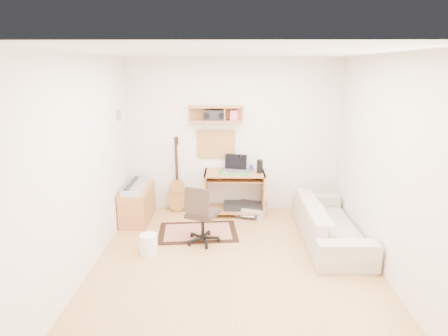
{
  "coord_description": "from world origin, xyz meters",
  "views": [
    {
      "loc": [
        -0.07,
        -4.3,
        2.45
      ],
      "look_at": [
        -0.15,
        1.05,
        1.0
      ],
      "focal_mm": 30.05,
      "sensor_mm": 36.0,
      "label": 1
    }
  ],
  "objects_px": {
    "cabinet": "(137,204)",
    "sofa": "(330,216)",
    "printer": "(251,210)",
    "desk": "(234,193)",
    "task_chair": "(203,214)"
  },
  "relations": [
    {
      "from": "task_chair",
      "to": "sofa",
      "type": "relative_size",
      "value": 0.45
    },
    {
      "from": "printer",
      "to": "sofa",
      "type": "relative_size",
      "value": 0.24
    },
    {
      "from": "task_chair",
      "to": "cabinet",
      "type": "height_order",
      "value": "task_chair"
    },
    {
      "from": "cabinet",
      "to": "printer",
      "type": "xyz_separation_m",
      "value": [
        1.89,
        0.26,
        -0.19
      ]
    },
    {
      "from": "task_chair",
      "to": "cabinet",
      "type": "distance_m",
      "value": 1.4
    },
    {
      "from": "desk",
      "to": "task_chair",
      "type": "distance_m",
      "value": 1.17
    },
    {
      "from": "desk",
      "to": "sofa",
      "type": "relative_size",
      "value": 0.51
    },
    {
      "from": "task_chair",
      "to": "printer",
      "type": "distance_m",
      "value": 1.35
    },
    {
      "from": "printer",
      "to": "sofa",
      "type": "bearing_deg",
      "value": -25.62
    },
    {
      "from": "desk",
      "to": "cabinet",
      "type": "height_order",
      "value": "desk"
    },
    {
      "from": "task_chair",
      "to": "cabinet",
      "type": "bearing_deg",
      "value": 164.14
    },
    {
      "from": "cabinet",
      "to": "sofa",
      "type": "height_order",
      "value": "sofa"
    },
    {
      "from": "desk",
      "to": "cabinet",
      "type": "relative_size",
      "value": 1.11
    },
    {
      "from": "printer",
      "to": "desk",
      "type": "bearing_deg",
      "value": -165.37
    },
    {
      "from": "task_chair",
      "to": "cabinet",
      "type": "xyz_separation_m",
      "value": [
        -1.13,
        0.81,
        -0.16
      ]
    }
  ]
}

